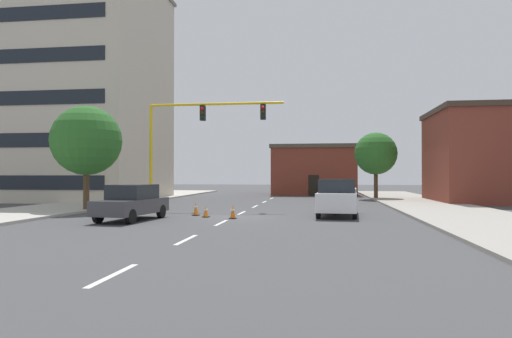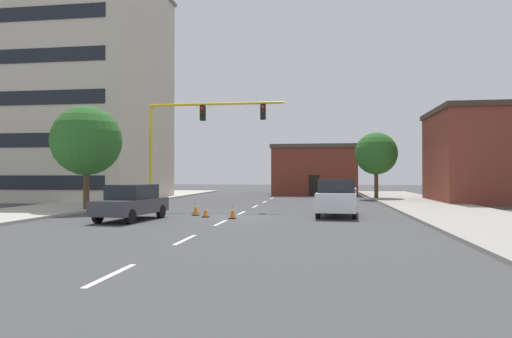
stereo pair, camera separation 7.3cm
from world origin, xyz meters
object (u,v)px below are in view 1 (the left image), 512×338
Objects in this scene: tree_right_far at (376,154)px; traffic_cone_roadside_b at (196,209)px; traffic_signal_gantry at (169,174)px; sedan_dark_gray_near_left at (132,202)px; tree_left_near at (86,141)px; traffic_cone_roadside_c at (233,212)px; traffic_cone_roadside_a at (206,212)px; pickup_truck_white at (338,198)px.

traffic_cone_roadside_b is at bearing -122.97° from tree_right_far.
traffic_signal_gantry is 2.05× the size of sedan_dark_gray_near_left.
traffic_cone_roadside_c is (9.65, -3.21, -3.95)m from tree_left_near.
traffic_cone_roadside_c is at bearing -20.87° from traffic_cone_roadside_a.
traffic_signal_gantry is 1.50× the size of tree_left_near.
traffic_signal_gantry is 5.43m from tree_left_near.
pickup_truck_white reaches higher than traffic_cone_roadside_b.
traffic_cone_roadside_b is (-0.80, 0.92, 0.07)m from traffic_cone_roadside_a.
pickup_truck_white is 1.18× the size of sedan_dark_gray_near_left.
traffic_cone_roadside_c is at bearing -156.02° from pickup_truck_white.
tree_left_near is 10.77× the size of traffic_cone_roadside_a.
pickup_truck_white is 5.84m from traffic_cone_roadside_c.
sedan_dark_gray_near_left is at bearing -146.09° from traffic_cone_roadside_a.
traffic_cone_roadside_a is 0.80× the size of traffic_cone_roadside_b.
traffic_signal_gantry is 13.95× the size of traffic_cone_roadside_c.
pickup_truck_white is 7.42× the size of traffic_cone_roadside_b.
pickup_truck_white reaches higher than traffic_cone_roadside_c.
tree_left_near is (-4.36, -2.54, 2.01)m from traffic_signal_gantry.
traffic_signal_gantry is at bearing 124.89° from traffic_cone_roadside_b.
traffic_cone_roadside_b is at bearing 130.88° from traffic_cone_roadside_a.
pickup_truck_white is at bearing 21.24° from sedan_dark_gray_near_left.
traffic_cone_roadside_b is at bearing -55.11° from traffic_signal_gantry.
sedan_dark_gray_near_left is (4.95, -4.74, -3.40)m from tree_left_near.
sedan_dark_gray_near_left is 3.88m from traffic_cone_roadside_b.
pickup_truck_white is at bearing -17.72° from traffic_signal_gantry.
tree_right_far reaches higher than traffic_cone_roadside_b.
traffic_signal_gantry is 16.11× the size of traffic_cone_roadside_a.
traffic_cone_roadside_b is (2.95, -4.24, -1.91)m from traffic_signal_gantry.
traffic_cone_roadside_c is (4.70, 1.53, -0.55)m from sedan_dark_gray_near_left.
traffic_signal_gantry is 11.20m from pickup_truck_white.
tree_left_near is 1.37× the size of sedan_dark_gray_near_left.
sedan_dark_gray_near_left is at bearing -127.81° from traffic_cone_roadside_b.
tree_right_far is at bearing 64.41° from traffic_cone_roadside_c.
traffic_signal_gantry is 7.43m from sedan_dark_gray_near_left.
traffic_cone_roadside_a is (-6.85, -1.77, -0.68)m from pickup_truck_white.
traffic_cone_roadside_a is 1.66m from traffic_cone_roadside_c.
pickup_truck_white reaches higher than sedan_dark_gray_near_left.
tree_left_near is at bearing 162.08° from traffic_cone_roadside_a.
tree_right_far is at bearing 76.69° from pickup_truck_white.
traffic_cone_roadside_b is at bearing -13.10° from tree_left_near.
tree_left_near is 10.91m from traffic_cone_roadside_c.
traffic_cone_roadside_c is (-9.38, -19.57, -3.80)m from tree_right_far.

